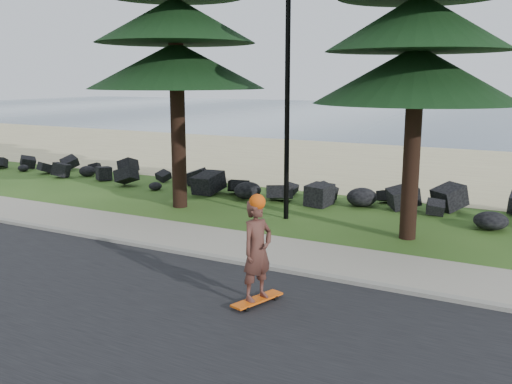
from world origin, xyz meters
TOP-DOWN VIEW (x-y plane):
  - ground at (0.00, 0.00)m, footprint 160.00×160.00m
  - road at (0.00, -4.50)m, footprint 160.00×7.00m
  - kerb at (0.00, -0.90)m, footprint 160.00×0.20m
  - sidewalk at (0.00, 0.20)m, footprint 160.00×2.00m
  - beach_sand at (0.00, 14.50)m, footprint 160.00×15.00m
  - ocean at (0.00, 51.00)m, footprint 160.00×58.00m
  - seawall_boulders at (0.00, 5.60)m, footprint 60.00×2.40m
  - lamp_post at (0.00, 3.20)m, footprint 0.25×0.14m
  - skateboarder at (2.23, -2.67)m, footprint 0.59×1.08m

SIDE VIEW (x-z plane):
  - ground at x=0.00m, z-range 0.00..0.00m
  - seawall_boulders at x=0.00m, z-range -0.55..0.55m
  - ocean at x=0.00m, z-range 0.00..0.01m
  - beach_sand at x=0.00m, z-range 0.00..0.01m
  - road at x=0.00m, z-range 0.00..0.02m
  - sidewalk at x=0.00m, z-range 0.00..0.08m
  - kerb at x=0.00m, z-range 0.00..0.10m
  - skateboarder at x=2.23m, z-range 0.01..1.97m
  - lamp_post at x=0.00m, z-range 0.06..8.20m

